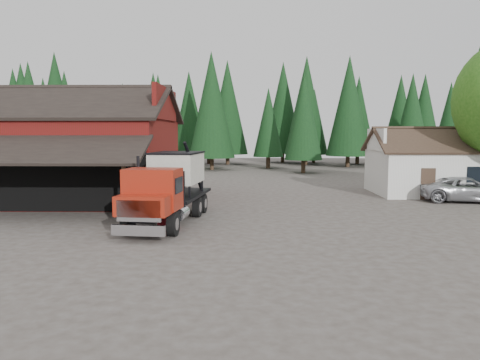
{
  "coord_description": "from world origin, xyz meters",
  "views": [
    {
      "loc": [
        0.21,
        -19.43,
        4.18
      ],
      "look_at": [
        -0.23,
        4.32,
        1.8
      ],
      "focal_mm": 35.0,
      "sensor_mm": 36.0,
      "label": 1
    }
  ],
  "objects": [
    {
      "name": "silver_car",
      "position": [
        13.59,
        9.15,
        0.76
      ],
      "size": [
        5.8,
        3.43,
        1.51
      ],
      "primitive_type": "imported",
      "rotation": [
        0.0,
        0.0,
        1.39
      ],
      "color": "#B3B4BB",
      "rests_on": "ground"
    },
    {
      "name": "near_pine_a",
      "position": [
        -22.0,
        28.0,
        6.39
      ],
      "size": [
        4.4,
        4.4,
        11.4
      ],
      "color": "#382619",
      "rests_on": "ground"
    },
    {
      "name": "red_barn",
      "position": [
        -11.0,
        9.9,
        2.69
      ],
      "size": [
        12.8,
        13.63,
        7.18
      ],
      "color": "#5E0F12",
      "rests_on": "ground"
    },
    {
      "name": "near_pine_b",
      "position": [
        6.0,
        30.0,
        5.89
      ],
      "size": [
        3.96,
        3.96,
        10.4
      ],
      "color": "#382619",
      "rests_on": "ground"
    },
    {
      "name": "ground",
      "position": [
        0.0,
        0.0,
        0.0
      ],
      "size": [
        120.0,
        120.0,
        0.0
      ],
      "primitive_type": "plane",
      "color": "#433C35",
      "rests_on": "ground"
    },
    {
      "name": "farmhouse",
      "position": [
        13.0,
        13.0,
        1.67
      ],
      "size": [
        8.6,
        6.42,
        4.65
      ],
      "color": "silver",
      "rests_on": "ground"
    },
    {
      "name": "near_pine_d",
      "position": [
        -4.0,
        34.0,
        7.39
      ],
      "size": [
        5.28,
        5.28,
        13.4
      ],
      "color": "#382619",
      "rests_on": "ground"
    },
    {
      "name": "conifer_backdrop",
      "position": [
        0.0,
        42.0,
        0.0
      ],
      "size": [
        76.0,
        16.0,
        16.0
      ],
      "primitive_type": null,
      "color": "black",
      "rests_on": "ground"
    },
    {
      "name": "feed_truck",
      "position": [
        -3.49,
        2.12,
        1.77
      ],
      "size": [
        3.17,
        8.57,
        3.78
      ],
      "rotation": [
        0.0,
        0.0,
        -0.12
      ],
      "color": "black",
      "rests_on": "ground"
    },
    {
      "name": "equip_box",
      "position": [
        -3.28,
        0.55,
        0.3
      ],
      "size": [
        0.76,
        1.14,
        0.6
      ],
      "primitive_type": "cube",
      "rotation": [
        0.0,
        0.0,
        -0.06
      ],
      "color": "maroon",
      "rests_on": "ground"
    },
    {
      "name": "near_pine_c",
      "position": [
        22.0,
        26.0,
        6.89
      ],
      "size": [
        4.84,
        4.84,
        12.4
      ],
      "color": "#382619",
      "rests_on": "ground"
    }
  ]
}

